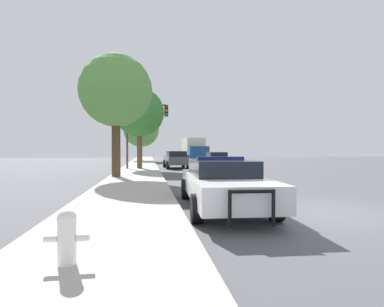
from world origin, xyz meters
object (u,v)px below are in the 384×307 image
Objects in this scene: tree_sidewalk_near at (116,91)px; tree_sidewalk_mid at (139,113)px; traffic_light at (144,122)px; box_truck at (194,149)px; police_car at (222,182)px; tree_sidewalk_far at (141,129)px; car_background_oncoming at (217,159)px; fire_hydrant at (67,235)px; car_background_midblock at (176,159)px.

tree_sidewalk_near reaches higher than tree_sidewalk_mid.
box_truck is (6.23, 14.24, -2.11)m from traffic_light.
police_car is at bearing -66.89° from tree_sidewalk_near.
police_car is 34.06m from tree_sidewalk_far.
tree_sidewalk_far is (-7.28, 14.49, 3.67)m from car_background_oncoming.
police_car is at bearing 78.27° from car_background_oncoming.
tree_sidewalk_mid reaches higher than box_truck.
tree_sidewalk_near is at bearing 93.09° from fire_hydrant.
car_background_oncoming is at bearing 52.11° from tree_sidewalk_near.
traffic_light is at bearing -151.67° from car_background_midblock.
police_car is 1.05× the size of traffic_light.
tree_sidewalk_mid is at bearing 25.77° from car_background_oncoming.
tree_sidewalk_near is at bearing -101.14° from traffic_light.
car_background_oncoming is 16.63m from tree_sidewalk_far.
fire_hydrant is (-3.07, -4.04, -0.20)m from police_car.
police_car is 17.58m from car_background_midblock.
tree_sidewalk_near is 7.28m from tree_sidewalk_mid.
car_background_oncoming is at bearing 19.92° from car_background_midblock.
car_background_oncoming is 0.61× the size of box_truck.
box_truck is 22.90m from tree_sidewalk_near.
car_background_oncoming is 0.68× the size of tree_sidewalk_near.
box_truck is at bearing -86.43° from car_background_oncoming.
traffic_light reaches higher than car_background_midblock.
traffic_light is at bearing 27.30° from car_background_oncoming.
tree_sidewalk_mid is (-2.68, 16.00, 3.83)m from police_car.
tree_sidewalk_mid is (1.08, 7.19, -0.28)m from tree_sidewalk_near.
tree_sidewalk_mid is (-3.05, -1.57, 3.76)m from car_background_midblock.
box_truck is (-0.48, 10.92, 0.93)m from car_background_oncoming.
police_car is 7.56× the size of fire_hydrant.
tree_sidewalk_near is (-1.40, -7.12, 1.05)m from traffic_light.
traffic_light is at bearing -12.91° from tree_sidewalk_mid.
traffic_light is 17.83m from tree_sidewalk_far.
traffic_light is at bearing 87.97° from fire_hydrant.
police_car is 16.67m from tree_sidewalk_mid.
car_background_midblock is 0.62× the size of tree_sidewalk_far.
car_background_midblock is at bearing -88.41° from police_car.
tree_sidewalk_mid reaches higher than car_background_midblock.
tree_sidewalk_near reaches higher than car_background_oncoming.
tree_sidewalk_far reaches higher than box_truck.
fire_hydrant is at bearing -91.11° from tree_sidewalk_mid.
tree_sidewalk_mid is 0.95× the size of tree_sidewalk_far.
fire_hydrant is 13.57m from tree_sidewalk_near.
box_truck is 15.87m from tree_sidewalk_mid.
tree_sidewalk_mid is at bearing -89.21° from tree_sidewalk_far.
tree_sidewalk_near is (-3.76, 8.81, 4.11)m from police_car.
tree_sidewalk_mid is at bearing 64.07° from box_truck.
box_truck reaches higher than fire_hydrant.
traffic_light is 15.68m from box_truck.
police_car is 1.20× the size of car_background_oncoming.
tree_sidewalk_far is at bearing 98.74° from car_background_midblock.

